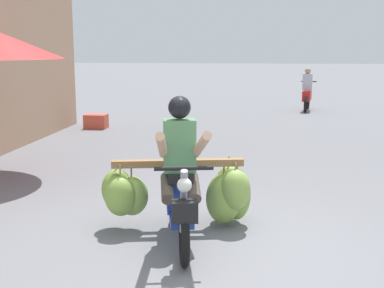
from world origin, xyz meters
The scene contains 4 objects.
ground_plane centered at (0.00, 0.00, 0.00)m, with size 120.00×120.00×0.00m, color slate.
motorbike_main_loaded centered at (-0.38, 0.59, 0.50)m, with size 1.80×1.91×1.58m.
motorbike_distant_ahead_left centered at (1.99, 12.34, 0.57)m, with size 0.54×1.61×1.40m.
produce_crate centered at (-3.72, 7.90, 0.18)m, with size 0.56×0.40×0.36m, color #CC4C38.
Camera 1 is at (0.39, -5.09, 2.09)m, focal length 49.23 mm.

